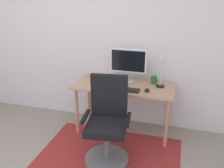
% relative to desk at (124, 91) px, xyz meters
% --- Properties ---
extents(wall_back, '(6.00, 0.10, 2.60)m').
position_rel_desk_xyz_m(wall_back, '(-0.53, 0.36, 0.67)').
color(wall_back, silver).
rests_on(wall_back, ground).
extents(area_rug, '(1.70, 1.16, 0.01)m').
position_rel_desk_xyz_m(area_rug, '(-0.03, -0.61, -0.63)').
color(area_rug, maroon).
rests_on(area_rug, ground).
extents(desk, '(1.34, 0.59, 0.71)m').
position_rel_desk_xyz_m(desk, '(0.00, 0.00, 0.00)').
color(desk, tan).
rests_on(desk, ground).
extents(monitor, '(0.50, 0.18, 0.46)m').
position_rel_desk_xyz_m(monitor, '(0.02, 0.15, 0.36)').
color(monitor, '#B2B2B7').
rests_on(monitor, desk).
extents(keyboard, '(0.43, 0.13, 0.02)m').
position_rel_desk_xyz_m(keyboard, '(0.02, -0.17, 0.09)').
color(keyboard, black).
rests_on(keyboard, desk).
extents(computer_mouse, '(0.06, 0.10, 0.03)m').
position_rel_desk_xyz_m(computer_mouse, '(0.33, -0.13, 0.10)').
color(computer_mouse, black).
rests_on(computer_mouse, desk).
extents(coffee_cup, '(0.08, 0.08, 0.11)m').
position_rel_desk_xyz_m(coffee_cup, '(0.37, 0.18, 0.13)').
color(coffee_cup, '#246932').
rests_on(coffee_cup, desk).
extents(cell_phone, '(0.11, 0.15, 0.01)m').
position_rel_desk_xyz_m(cell_phone, '(-0.36, -0.12, 0.08)').
color(cell_phone, black).
rests_on(cell_phone, desk).
extents(desk_lamp, '(0.11, 0.11, 0.44)m').
position_rel_desk_xyz_m(desk_lamp, '(0.47, 0.08, 0.35)').
color(desk_lamp, black).
rests_on(desk_lamp, desk).
extents(office_chair, '(0.56, 0.52, 1.03)m').
position_rel_desk_xyz_m(office_chair, '(-0.04, -0.65, -0.21)').
color(office_chair, slate).
rests_on(office_chair, ground).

